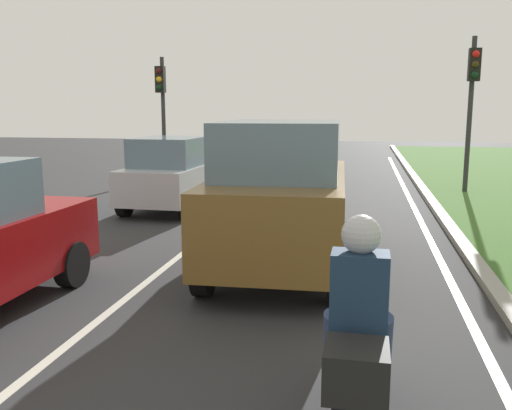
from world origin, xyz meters
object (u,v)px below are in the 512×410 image
object	(u,v)px
car_suv_ahead	(282,194)
traffic_light_near_right	(472,90)
motorcycle	(356,376)
car_hatchback_far	(173,174)
rider_person	(359,291)
traffic_light_overhead_left	(162,98)

from	to	relation	value
car_suv_ahead	traffic_light_near_right	world-z (taller)	traffic_light_near_right
car_suv_ahead	motorcycle	size ratio (longest dim) A/B	2.41
car_hatchback_far	rider_person	world-z (taller)	car_hatchback_far
car_suv_ahead	traffic_light_overhead_left	size ratio (longest dim) A/B	1.08
motorcycle	traffic_light_overhead_left	bearing A→B (deg)	115.76
motorcycle	rider_person	xyz separation A→B (m)	(0.00, 0.05, 0.62)
car_hatchback_far	motorcycle	size ratio (longest dim) A/B	1.97
rider_person	traffic_light_near_right	world-z (taller)	traffic_light_near_right
rider_person	car_hatchback_far	bearing A→B (deg)	117.45
motorcycle	traffic_light_near_right	distance (m)	13.52
motorcycle	traffic_light_near_right	bearing A→B (deg)	77.52
car_hatchback_far	traffic_light_near_right	bearing A→B (deg)	29.02
car_suv_ahead	traffic_light_near_right	distance (m)	9.59
motorcycle	traffic_light_near_right	size ratio (longest dim) A/B	0.42
car_hatchback_far	traffic_light_near_right	size ratio (longest dim) A/B	0.84
traffic_light_overhead_left	motorcycle	bearing A→B (deg)	-64.61
car_suv_ahead	rider_person	world-z (taller)	car_suv_ahead
motorcycle	car_suv_ahead	bearing A→B (deg)	105.48
car_hatchback_far	rider_person	xyz separation A→B (m)	(4.59, -8.99, 0.31)
car_hatchback_far	traffic_light_near_right	distance (m)	8.77
motorcycle	traffic_light_near_right	xyz separation A→B (m)	(2.96, 12.97, 2.41)
traffic_light_near_right	car_suv_ahead	bearing A→B (deg)	-116.35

